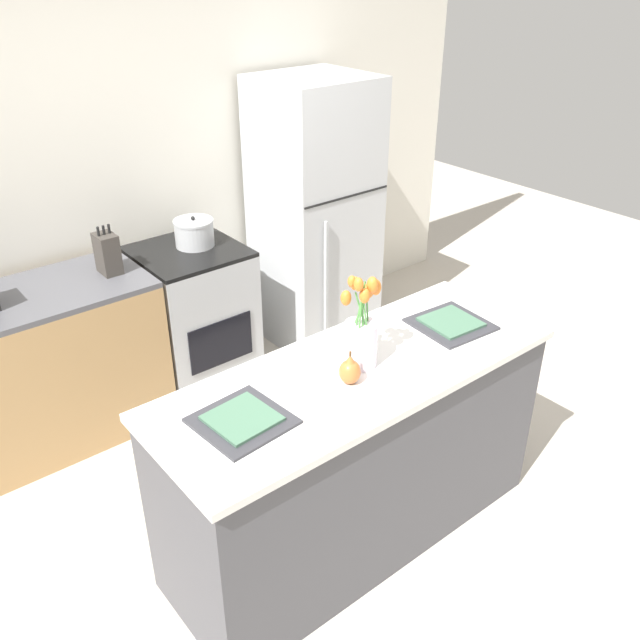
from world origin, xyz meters
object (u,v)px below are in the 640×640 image
object	(u,v)px
stove_range	(195,317)
plate_setting_right	(451,323)
refrigerator	(315,215)
plate_setting_left	(242,420)
flower_vase	(361,333)
pear_figurine	(350,370)
cooking_pot	(194,233)
knife_block	(107,253)

from	to	relation	value
stove_range	plate_setting_right	xyz separation A→B (m)	(0.47, -1.60, 0.49)
refrigerator	plate_setting_left	distance (m)	2.28
flower_vase	pear_figurine	distance (m)	0.17
stove_range	cooking_pot	distance (m)	0.53
cooking_pot	stove_range	bearing A→B (deg)	-157.72
stove_range	knife_block	size ratio (longest dim) A/B	3.32
plate_setting_left	flower_vase	bearing A→B (deg)	1.96
plate_setting_right	flower_vase	bearing A→B (deg)	177.82
cooking_pot	knife_block	bearing A→B (deg)	-176.13
flower_vase	plate_setting_right	world-z (taller)	flower_vase
stove_range	refrigerator	bearing A→B (deg)	0.04
plate_setting_right	cooking_pot	bearing A→B (deg)	103.92
flower_vase	plate_setting_left	world-z (taller)	flower_vase
refrigerator	cooking_pot	world-z (taller)	refrigerator
stove_range	plate_setting_left	world-z (taller)	plate_setting_left
plate_setting_right	plate_setting_left	bearing A→B (deg)	180.00
knife_block	plate_setting_left	bearing A→B (deg)	-96.82
refrigerator	knife_block	bearing A→B (deg)	-179.59
refrigerator	pear_figurine	bearing A→B (deg)	-124.69
flower_vase	knife_block	xyz separation A→B (m)	(-0.41, 1.57, -0.07)
plate_setting_left	cooking_pot	world-z (taller)	cooking_pot
pear_figurine	plate_setting_right	distance (m)	0.67
cooking_pot	plate_setting_left	bearing A→B (deg)	-114.38
plate_setting_right	cooking_pot	xyz separation A→B (m)	(-0.40, 1.63, 0.04)
flower_vase	cooking_pot	world-z (taller)	flower_vase
plate_setting_left	cooking_pot	size ratio (longest dim) A/B	1.45
knife_block	refrigerator	bearing A→B (deg)	0.41
stove_range	knife_block	bearing A→B (deg)	-178.87
stove_range	pear_figurine	xyz separation A→B (m)	(-0.20, -1.65, 0.54)
pear_figurine	stove_range	bearing A→B (deg)	83.27
cooking_pot	knife_block	size ratio (longest dim) A/B	0.87
pear_figurine	flower_vase	bearing A→B (deg)	30.93
refrigerator	knife_block	world-z (taller)	refrigerator
plate_setting_left	plate_setting_right	world-z (taller)	same
pear_figurine	plate_setting_left	size ratio (longest dim) A/B	0.42
cooking_pot	knife_block	xyz separation A→B (m)	(-0.55, -0.04, 0.03)
stove_range	flower_vase	world-z (taller)	flower_vase
plate_setting_right	knife_block	bearing A→B (deg)	120.86
flower_vase	knife_block	size ratio (longest dim) A/B	1.58
refrigerator	flower_vase	distance (m)	1.89
pear_figurine	knife_block	bearing A→B (deg)	99.83
refrigerator	plate_setting_left	size ratio (longest dim) A/B	5.19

